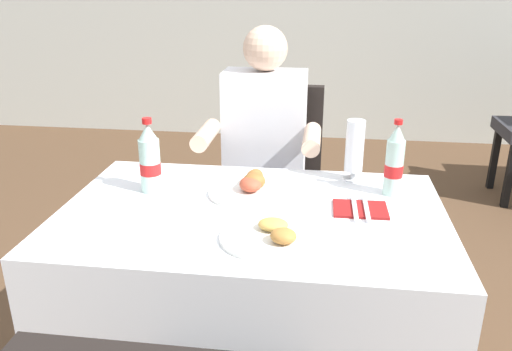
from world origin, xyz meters
TOP-DOWN VIEW (x-y plane):
  - main_dining_table at (-0.06, 0.06)m, footprint 1.22×0.78m
  - chair_far_diner_seat at (-0.06, 0.85)m, footprint 0.44×0.50m
  - seated_diner_far at (-0.11, 0.74)m, footprint 0.50×0.46m
  - plate_near_camera at (0.01, -0.12)m, footprint 0.25×0.25m
  - plate_far_diner at (-0.09, 0.20)m, footprint 0.25×0.25m
  - beer_glass_left at (0.26, 0.37)m, footprint 0.07×0.07m
  - cola_bottle_primary at (-0.43, 0.18)m, footprint 0.07×0.07m
  - cola_bottle_secondary at (0.39, 0.26)m, footprint 0.06×0.06m
  - napkin_cutlery_set at (0.28, 0.11)m, footprint 0.17×0.19m

SIDE VIEW (x-z plane):
  - chair_far_diner_seat at x=-0.06m, z-range 0.07..1.04m
  - main_dining_table at x=-0.06m, z-range 0.20..0.96m
  - seated_diner_far at x=-0.11m, z-range 0.08..1.34m
  - napkin_cutlery_set at x=0.28m, z-range 0.75..0.77m
  - plate_near_camera at x=0.01m, z-range 0.74..0.80m
  - plate_far_diner at x=-0.09m, z-range 0.74..0.81m
  - cola_bottle_primary at x=-0.43m, z-range 0.74..1.00m
  - beer_glass_left at x=0.26m, z-range 0.76..0.98m
  - cola_bottle_secondary at x=0.39m, z-range 0.74..1.00m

